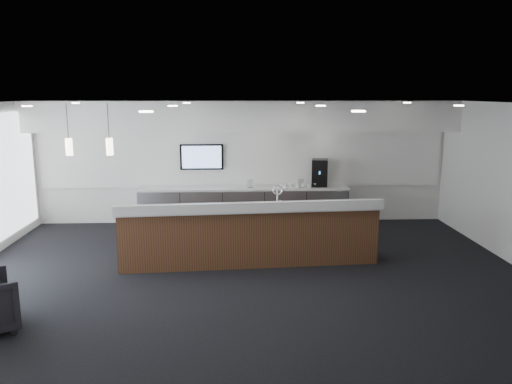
{
  "coord_description": "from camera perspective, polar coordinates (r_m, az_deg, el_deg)",
  "views": [
    {
      "loc": [
        -0.23,
        -8.19,
        3.17
      ],
      "look_at": [
        0.2,
        1.3,
        1.29
      ],
      "focal_mm": 35.0,
      "sensor_mm": 36.0,
      "label": 1
    }
  ],
  "objects": [
    {
      "name": "ground",
      "position": [
        8.78,
        -0.95,
        -9.94
      ],
      "size": [
        10.0,
        10.0,
        0.0
      ],
      "primitive_type": "plane",
      "color": "black",
      "rests_on": "ground"
    },
    {
      "name": "ceiling",
      "position": [
        8.19,
        -1.02,
        10.03
      ],
      "size": [
        10.0,
        8.0,
        0.02
      ],
      "primitive_type": "cube",
      "color": "black",
      "rests_on": "back_wall"
    },
    {
      "name": "back_wall",
      "position": [
        12.3,
        -1.52,
        3.42
      ],
      "size": [
        10.0,
        0.02,
        3.0
      ],
      "primitive_type": "cube",
      "color": "white",
      "rests_on": "ground"
    },
    {
      "name": "soffit_bulkhead",
      "position": [
        11.75,
        -1.5,
        8.68
      ],
      "size": [
        10.0,
        0.9,
        0.7
      ],
      "primitive_type": "cube",
      "color": "white",
      "rests_on": "back_wall"
    },
    {
      "name": "alcove_panel",
      "position": [
        12.26,
        -1.52,
        3.86
      ],
      "size": [
        9.8,
        0.06,
        1.4
      ],
      "primitive_type": "cube",
      "color": "white",
      "rests_on": "back_wall"
    },
    {
      "name": "back_credenza",
      "position": [
        12.13,
        -1.46,
        -1.6
      ],
      "size": [
        5.06,
        0.66,
        0.95
      ],
      "color": "#9B9DA4",
      "rests_on": "ground"
    },
    {
      "name": "wall_tv",
      "position": [
        12.21,
        -6.22,
        4.01
      ],
      "size": [
        1.05,
        0.08,
        0.62
      ],
      "color": "black",
      "rests_on": "back_wall"
    },
    {
      "name": "pendant_left",
      "position": [
        9.29,
        -16.17,
        5.1
      ],
      "size": [
        0.12,
        0.12,
        0.3
      ],
      "primitive_type": "cylinder",
      "color": "#FFEDC6",
      "rests_on": "ceiling"
    },
    {
      "name": "pendant_right",
      "position": [
        9.48,
        -20.31,
        4.96
      ],
      "size": [
        0.12,
        0.12,
        0.3
      ],
      "primitive_type": "cylinder",
      "color": "#FFEDC6",
      "rests_on": "ceiling"
    },
    {
      "name": "ceiling_can_lights",
      "position": [
        8.19,
        -1.02,
        9.82
      ],
      "size": [
        7.0,
        5.0,
        0.02
      ],
      "primitive_type": null,
      "color": "silver",
      "rests_on": "ceiling"
    },
    {
      "name": "service_counter",
      "position": [
        9.39,
        -0.71,
        -4.8
      ],
      "size": [
        4.91,
        1.16,
        1.49
      ],
      "rotation": [
        0.0,
        0.0,
        0.07
      ],
      "color": "#4E261A",
      "rests_on": "ground"
    },
    {
      "name": "coffee_machine",
      "position": [
        12.18,
        7.29,
        2.19
      ],
      "size": [
        0.45,
        0.53,
        0.66
      ],
      "rotation": [
        0.0,
        0.0,
        -0.19
      ],
      "color": "black",
      "rests_on": "back_credenza"
    },
    {
      "name": "info_sign_left",
      "position": [
        11.92,
        -0.7,
        1.0
      ],
      "size": [
        0.15,
        0.05,
        0.21
      ],
      "primitive_type": "cube",
      "rotation": [
        0.0,
        0.0,
        0.18
      ],
      "color": "white",
      "rests_on": "back_credenza"
    },
    {
      "name": "info_sign_right",
      "position": [
        11.98,
        5.12,
        1.03
      ],
      "size": [
        0.16,
        0.07,
        0.22
      ],
      "primitive_type": "cube",
      "rotation": [
        0.0,
        0.0,
        0.33
      ],
      "color": "white",
      "rests_on": "back_credenza"
    },
    {
      "name": "cup_0",
      "position": [
        12.07,
        6.75,
        0.79
      ],
      "size": [
        0.11,
        0.11,
        0.1
      ],
      "primitive_type": "imported",
      "color": "white",
      "rests_on": "back_credenza"
    },
    {
      "name": "cup_1",
      "position": [
        12.04,
        6.1,
        0.79
      ],
      "size": [
        0.15,
        0.15,
        0.1
      ],
      "primitive_type": "imported",
      "rotation": [
        0.0,
        0.0,
        0.65
      ],
      "color": "white",
      "rests_on": "back_credenza"
    },
    {
      "name": "cup_2",
      "position": [
        12.02,
        5.44,
        0.78
      ],
      "size": [
        0.13,
        0.13,
        0.1
      ],
      "primitive_type": "imported",
      "rotation": [
        0.0,
        0.0,
        1.29
      ],
      "color": "white",
      "rests_on": "back_credenza"
    },
    {
      "name": "cup_3",
      "position": [
        12.0,
        4.77,
        0.78
      ],
      "size": [
        0.14,
        0.14,
        0.1
      ],
      "primitive_type": "imported",
      "rotation": [
        0.0,
        0.0,
        1.94
      ],
      "color": "white",
      "rests_on": "back_credenza"
    },
    {
      "name": "cup_4",
      "position": [
        11.99,
        4.11,
        0.77
      ],
      "size": [
        0.15,
        0.15,
        0.1
      ],
      "primitive_type": "imported",
      "rotation": [
        0.0,
        0.0,
        2.58
      ],
      "color": "white",
      "rests_on": "back_credenza"
    },
    {
      "name": "cup_5",
      "position": [
        11.97,
        3.44,
        0.77
      ],
      "size": [
        0.12,
        0.12,
        0.1
      ],
      "primitive_type": "imported",
      "rotation": [
        0.0,
        0.0,
        3.23
      ],
      "color": "white",
      "rests_on": "back_credenza"
    }
  ]
}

